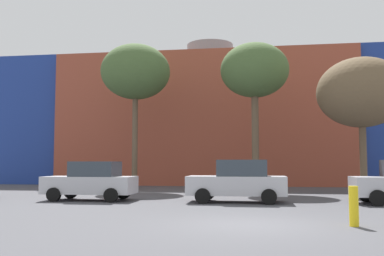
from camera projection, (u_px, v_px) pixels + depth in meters
ground_plane at (250, 225)px, 11.73m from camera, size 200.00×200.00×0.00m
building_backdrop at (210, 124)px, 37.80m from camera, size 34.23×12.93×11.91m
parked_car_1 at (91, 181)px, 19.36m from camera, size 3.95×1.94×1.71m
parked_car_2 at (238, 181)px, 18.42m from camera, size 4.10×2.01×1.78m
bare_tree_0 at (361, 93)px, 22.94m from camera, size 4.58×4.58×7.16m
bare_tree_1 at (136, 73)px, 27.85m from camera, size 4.38×4.38×9.17m
bare_tree_2 at (255, 71)px, 25.91m from camera, size 4.03×4.03×8.72m
bollard_yellow_0 at (354, 206)px, 11.43m from camera, size 0.24×0.24×1.04m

